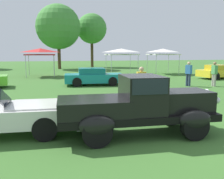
{
  "coord_description": "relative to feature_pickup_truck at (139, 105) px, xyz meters",
  "views": [
    {
      "loc": [
        -2.81,
        -6.37,
        2.34
      ],
      "look_at": [
        -0.99,
        1.82,
        1.05
      ],
      "focal_mm": 38.9,
      "sensor_mm": 36.0,
      "label": 1
    }
  ],
  "objects": [
    {
      "name": "show_car_teal",
      "position": [
        0.26,
        10.79,
        -0.27
      ],
      "size": [
        4.2,
        1.89,
        1.22
      ],
      "color": "teal",
      "rests_on": "ground_plane"
    },
    {
      "name": "ground_plane",
      "position": [
        0.62,
        -0.01,
        -0.87
      ],
      "size": [
        120.0,
        120.0,
        0.0
      ],
      "primitive_type": "plane",
      "color": "#386628"
    },
    {
      "name": "spectator_by_row",
      "position": [
        1.49,
        4.03,
        0.05
      ],
      "size": [
        0.42,
        0.27,
        1.69
      ],
      "color": "#283351",
      "rests_on": "ground_plane"
    },
    {
      "name": "spectator_far_side",
      "position": [
        6.61,
        8.82,
        0.05
      ],
      "size": [
        0.39,
        0.46,
        1.69
      ],
      "color": "#283351",
      "rests_on": "ground_plane"
    },
    {
      "name": "treeline_center",
      "position": [
        3.14,
        32.34,
        5.09
      ],
      "size": [
        4.68,
        4.68,
        8.32
      ],
      "color": "#47331E",
      "rests_on": "ground_plane"
    },
    {
      "name": "feature_pickup_truck",
      "position": [
        0.0,
        0.0,
        0.0
      ],
      "size": [
        4.52,
        1.88,
        1.7
      ],
      "color": "black",
      "rests_on": "ground_plane"
    },
    {
      "name": "treeline_mid_left",
      "position": [
        -2.01,
        28.73,
        4.91
      ],
      "size": [
        6.13,
        6.13,
        8.86
      ],
      "color": "#47331E",
      "rests_on": "ground_plane"
    },
    {
      "name": "spectator_near_truck",
      "position": [
        8.29,
        8.34,
        0.05
      ],
      "size": [
        0.24,
        0.4,
        1.69
      ],
      "color": "#9E998E",
      "rests_on": "ground_plane"
    },
    {
      "name": "canopy_tent_right_field",
      "position": [
        8.9,
        18.23,
        1.55
      ],
      "size": [
        2.86,
        2.86,
        2.71
      ],
      "color": "#B7B7BC",
      "rests_on": "ground_plane"
    },
    {
      "name": "show_car_yellow",
      "position": [
        11.84,
        12.77,
        -0.27
      ],
      "size": [
        4.1,
        2.47,
        1.22
      ],
      "color": "yellow",
      "rests_on": "ground_plane"
    },
    {
      "name": "neighbor_convertible",
      "position": [
        -3.83,
        0.86,
        -0.29
      ],
      "size": [
        4.62,
        1.89,
        1.4
      ],
      "color": "silver",
      "rests_on": "ground_plane"
    },
    {
      "name": "canopy_tent_center_field",
      "position": [
        4.28,
        18.26,
        1.56
      ],
      "size": [
        3.06,
        3.06,
        2.71
      ],
      "color": "#B7B7BC",
      "rests_on": "ground_plane"
    },
    {
      "name": "canopy_tent_left_field",
      "position": [
        -3.83,
        18.24,
        1.55
      ],
      "size": [
        2.79,
        2.79,
        2.71
      ],
      "color": "#B7B7BC",
      "rests_on": "ground_plane"
    }
  ]
}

